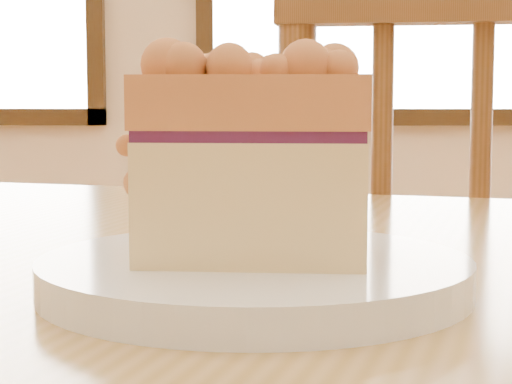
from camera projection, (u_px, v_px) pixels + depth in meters
plate at (254, 276)px, 0.43m from camera, size 0.21×0.21×0.02m
cake_slice at (255, 150)px, 0.43m from camera, size 0.12×0.09×0.10m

